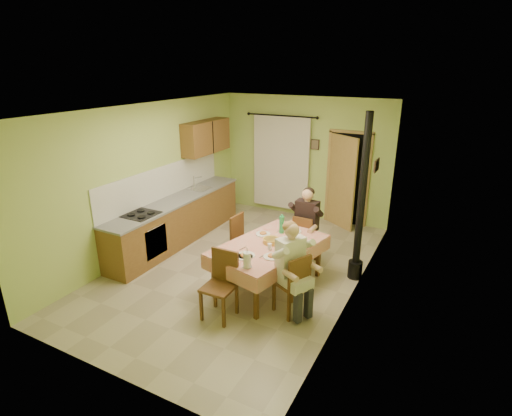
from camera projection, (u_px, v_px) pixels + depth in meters
The scene contains 17 objects.
floor at pixel (241, 267), 7.19m from camera, with size 4.00×6.00×0.01m, color tan.
room_shell at pixel (240, 169), 6.57m from camera, with size 4.04×6.04×2.82m.
kitchen_run at pixel (178, 219), 8.11m from camera, with size 0.64×3.64×1.56m.
upper_cabinets at pixel (206, 137), 8.74m from camera, with size 0.35×1.40×0.70m, color brown.
curtain at pixel (281, 162), 9.42m from camera, with size 1.70×0.07×2.22m.
doorway at pixel (345, 180), 8.78m from camera, with size 0.96×0.50×2.15m.
dining_table at pixel (269, 265), 6.47m from camera, with size 1.53×2.11×0.76m.
tableware at pixel (267, 243), 6.24m from camera, with size 0.74×1.66×0.33m.
chair_far at pixel (305, 248), 7.30m from camera, with size 0.39×0.39×0.92m.
chair_near at pixel (220, 299), 5.71m from camera, with size 0.44×0.44×0.99m.
chair_right at pixel (291, 295), 5.80m from camera, with size 0.54×0.54×0.96m.
chair_left at pixel (245, 252), 7.13m from camera, with size 0.43×0.43×0.97m.
man_far at pixel (306, 217), 7.11m from camera, with size 0.59×0.47×1.39m.
man_right at pixel (292, 258), 5.61m from camera, with size 0.61×0.65×1.39m.
stove_flue at pixel (359, 222), 6.52m from camera, with size 0.24×0.24×2.80m.
picture_back at pixel (315, 144), 8.96m from camera, with size 0.19×0.03×0.23m, color black.
picture_right at pixel (377, 165), 6.71m from camera, with size 0.03×0.31×0.21m, color brown.
Camera 1 is at (3.20, -5.55, 3.46)m, focal length 28.00 mm.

